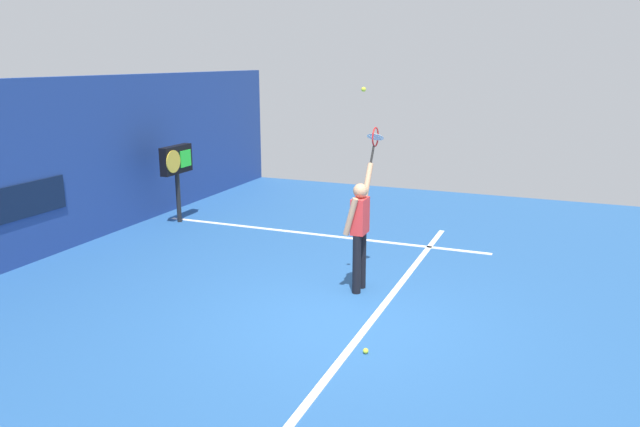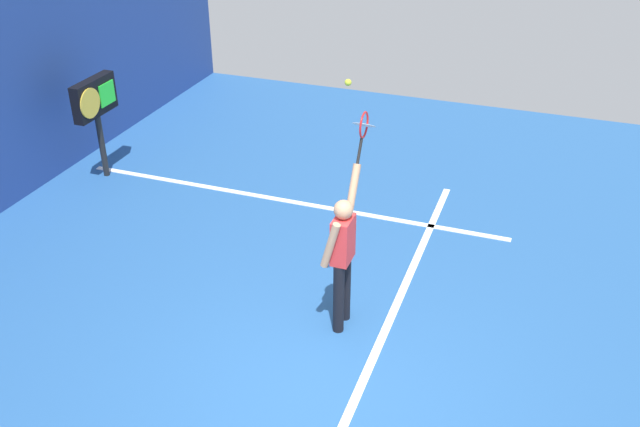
{
  "view_description": "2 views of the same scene",
  "coord_description": "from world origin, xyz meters",
  "views": [
    {
      "loc": [
        -7.39,
        -2.6,
        3.48
      ],
      "look_at": [
        1.19,
        0.88,
        1.15
      ],
      "focal_mm": 34.45,
      "sensor_mm": 36.0,
      "label": 1
    },
    {
      "loc": [
        -5.35,
        -1.86,
        5.41
      ],
      "look_at": [
        1.34,
        0.55,
        1.35
      ],
      "focal_mm": 40.01,
      "sensor_mm": 36.0,
      "label": 2
    }
  ],
  "objects": [
    {
      "name": "court_sideline",
      "position": [
        3.76,
        2.0,
        0.01
      ],
      "size": [
        0.1,
        7.0,
        0.01
      ],
      "primitive_type": "cube",
      "color": "white",
      "rests_on": "ground_plane"
    },
    {
      "name": "tennis_ball",
      "position": [
        1.04,
        0.15,
        3.07
      ],
      "size": [
        0.07,
        0.07,
        0.07
      ],
      "primitive_type": "sphere",
      "color": "#CCE033"
    },
    {
      "name": "ground_plane",
      "position": [
        0.0,
        0.0,
        0.0
      ],
      "size": [
        18.0,
        18.0,
        0.0
      ],
      "primitive_type": "plane",
      "color": "#23518C"
    },
    {
      "name": "scoreboard_clock",
      "position": [
        3.58,
        5.19,
        1.31
      ],
      "size": [
        0.96,
        0.2,
        1.69
      ],
      "color": "black",
      "rests_on": "ground_plane"
    },
    {
      "name": "tennis_player",
      "position": [
        1.14,
        0.21,
        1.01
      ],
      "size": [
        0.77,
        0.31,
        1.94
      ],
      "color": "black",
      "rests_on": "ground_plane"
    },
    {
      "name": "tennis_racket",
      "position": [
        1.82,
        0.2,
        2.27
      ],
      "size": [
        0.45,
        0.27,
        0.61
      ],
      "color": "black"
    },
    {
      "name": "court_baseline",
      "position": [
        0.0,
        -0.33,
        0.01
      ],
      "size": [
        10.0,
        0.1,
        0.01
      ],
      "primitive_type": "cube",
      "color": "white",
      "rests_on": "ground_plane"
    }
  ]
}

